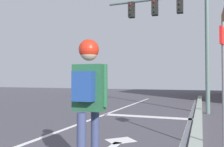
% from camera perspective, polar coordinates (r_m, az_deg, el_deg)
% --- Properties ---
extents(lane_line_center, '(0.12, 20.00, 0.01)m').
position_cam_1_polar(lane_line_center, '(6.74, -9.65, -12.46)').
color(lane_line_center, silver).
rests_on(lane_line_center, ground).
extents(lane_line_curbside, '(0.12, 20.00, 0.01)m').
position_cam_1_polar(lane_line_curbside, '(5.87, 17.20, -14.10)').
color(lane_line_curbside, silver).
rests_on(lane_line_curbside, ground).
extents(stop_bar, '(3.13, 0.40, 0.01)m').
position_cam_1_polar(stop_bar, '(8.44, 8.45, -10.21)').
color(stop_bar, silver).
rests_on(stop_bar, ground).
extents(lane_arrow_head, '(0.71, 0.71, 0.01)m').
position_cam_1_polar(lane_arrow_head, '(5.23, 2.11, -15.74)').
color(lane_arrow_head, silver).
rests_on(lane_arrow_head, ground).
extents(curb_strip, '(0.24, 24.00, 0.14)m').
position_cam_1_polar(curb_strip, '(5.84, 19.71, -13.46)').
color(curb_strip, '#94A196').
rests_on(curb_strip, ground).
extents(skater, '(0.48, 0.63, 1.73)m').
position_cam_1_polar(skater, '(2.98, -5.73, -3.67)').
color(skater, navy).
rests_on(skater, skateboard).
extents(traffic_signal_mast, '(4.04, 0.34, 5.05)m').
position_cam_1_polar(traffic_signal_mast, '(9.96, 14.94, 12.02)').
color(traffic_signal_mast, '#4F6460').
rests_on(traffic_signal_mast, ground).
extents(street_sign_post, '(0.15, 0.44, 2.29)m').
position_cam_1_polar(street_sign_post, '(4.52, 25.21, 1.21)').
color(street_sign_post, slate).
rests_on(street_sign_post, ground).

